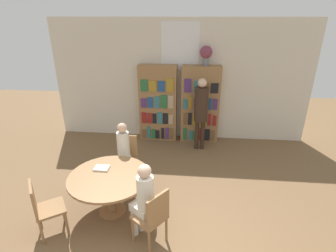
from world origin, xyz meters
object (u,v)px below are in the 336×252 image
Objects in this scene: flower_vase at (206,53)px; seated_reader_right at (143,198)px; bookshelf_right at (200,105)px; reading_table at (110,181)px; bookshelf_left at (158,103)px; chair_far_side at (153,216)px; chair_near_camera at (44,207)px; chair_left_side at (126,156)px; librarian_standing at (201,107)px; seated_reader_left at (123,152)px.

seated_reader_right is (-0.91, -3.39, -1.51)m from flower_vase.
bookshelf_right is 3.50m from seated_reader_right.
seated_reader_right is at bearing -37.31° from reading_table.
seated_reader_right is at bearing -86.07° from bookshelf_left.
flower_vase is 0.50× the size of chair_far_side.
chair_left_side is at bearing 117.00° from chair_near_camera.
chair_far_side is (0.38, -3.50, -0.46)m from bookshelf_left.
flower_vase is 0.50× the size of chair_near_camera.
seated_reader_right reaches higher than chair_left_side.
reading_table is (-1.54, -2.91, -1.62)m from flower_vase.
chair_left_side is at bearing 59.97° from seated_reader_right.
chair_far_side is at bearing -102.95° from librarian_standing.
chair_left_side is (-1.52, -1.93, -1.71)m from flower_vase.
bookshelf_right is (1.06, 0.00, -0.00)m from bookshelf_left.
bookshelf_right reaches higher than librarian_standing.
bookshelf_right is at bearing 112.08° from chair_near_camera.
librarian_standing is at bearing 58.51° from reading_table.
reading_table is at bearing 90.00° from seated_reader_left.
chair_near_camera is (-2.27, -3.46, -0.45)m from bookshelf_right.
chair_near_camera and chair_far_side have the same top height.
bookshelf_left is at bearing 126.04° from chair_near_camera.
bookshelf_left is at bearing 41.24° from seated_reader_right.
seated_reader_left reaches higher than reading_table.
seated_reader_left is at bearing -132.15° from librarian_standing.
reading_table is at bearing 90.00° from seated_reader_right.
seated_reader_right is (0.64, -0.48, 0.11)m from reading_table.
bookshelf_left reaches higher than librarian_standing.
bookshelf_right is at bearing 63.29° from reading_table.
flower_vase reaches higher than chair_left_side.
librarian_standing reaches higher than seated_reader_left.
bookshelf_left reaches higher than chair_left_side.
librarian_standing is (1.47, 2.40, 0.47)m from reading_table.
bookshelf_left is 1.19m from librarian_standing.
reading_table is 2.86m from librarian_standing.
seated_reader_left is (0.02, 0.80, 0.10)m from reading_table.
seated_reader_left is at bearing -100.33° from bookshelf_left.
seated_reader_right is at bearing 117.03° from seated_reader_left.
bookshelf_left is 1.06m from bookshelf_right.
bookshelf_left is 1.50× the size of reading_table.
chair_left_side is at bearing 63.00° from chair_far_side.
seated_reader_left is (-0.00, -0.19, 0.19)m from chair_left_side.
bookshelf_left is 4.28× the size of flower_vase.
bookshelf_right is 3.27m from reading_table.
seated_reader_right is at bearing 113.97° from chair_left_side.
flower_vase is 3.82m from seated_reader_right.
chair_near_camera is 0.72× the size of seated_reader_left.
chair_left_side is at bearing -126.83° from bookshelf_right.
seated_reader_right is at bearing -103.70° from bookshelf_right.
reading_table is 1.03× the size of seated_reader_left.
chair_near_camera is at bearing 59.94° from seated_reader_left.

